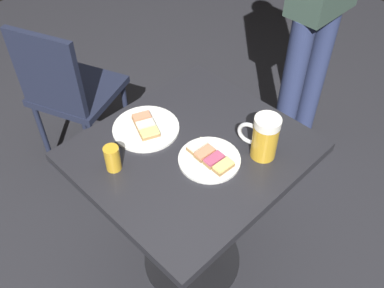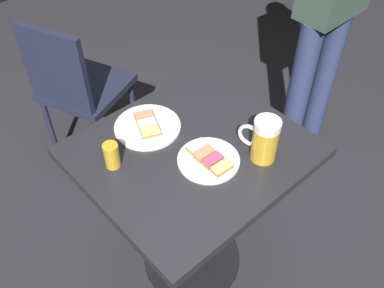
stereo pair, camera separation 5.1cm
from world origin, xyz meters
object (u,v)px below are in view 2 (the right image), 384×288
plate_near (147,126)px  plate_far (209,159)px  beer_mug (264,139)px  cafe_chair (76,86)px  beer_glass_small (112,155)px

plate_near → plate_far: 0.27m
plate_far → beer_mug: (-0.10, -0.14, 0.07)m
cafe_chair → beer_glass_small: bearing=-41.2°
beer_mug → plate_far: bearing=54.5°
plate_far → beer_glass_small: bearing=51.2°
beer_glass_small → cafe_chair: size_ratio=0.11×
plate_far → beer_mug: 0.19m
plate_near → beer_glass_small: beer_glass_small is taller
plate_far → beer_mug: bearing=-125.5°
beer_glass_small → cafe_chair: cafe_chair is taller
cafe_chair → plate_far: bearing=-22.8°
plate_near → beer_mug: beer_mug is taller
cafe_chair → plate_near: bearing=-27.5°
plate_near → cafe_chair: 0.73m
beer_mug → beer_glass_small: size_ratio=1.75×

